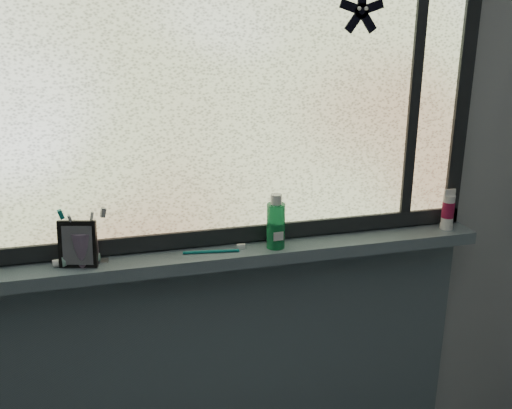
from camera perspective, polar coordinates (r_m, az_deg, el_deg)
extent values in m
cube|color=#9EA3A8|center=(1.77, -2.74, 3.38)|extent=(3.00, 0.01, 2.50)
cube|color=slate|center=(1.78, -2.11, -5.03)|extent=(1.62, 0.14, 0.04)
cube|color=slate|center=(2.08, -2.31, -17.40)|extent=(1.62, 0.02, 0.98)
cube|color=silver|center=(1.70, -2.72, 12.37)|extent=(1.50, 0.01, 1.00)
cube|color=black|center=(1.81, -2.47, -2.98)|extent=(1.60, 0.03, 0.05)
cube|color=black|center=(2.00, 20.10, 12.21)|extent=(0.05, 0.03, 1.10)
cube|color=black|center=(1.91, 15.65, 12.39)|extent=(0.03, 0.03, 1.00)
cube|color=black|center=(1.70, -17.41, -3.80)|extent=(0.12, 0.08, 0.14)
cylinder|color=#B691C0|center=(1.73, -16.77, -4.10)|extent=(0.09, 0.09, 0.10)
cylinder|color=#1D9854|center=(1.75, 2.00, -1.68)|extent=(0.07, 0.07, 0.14)
cylinder|color=silver|center=(2.02, 18.68, -0.32)|extent=(0.04, 0.04, 0.10)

